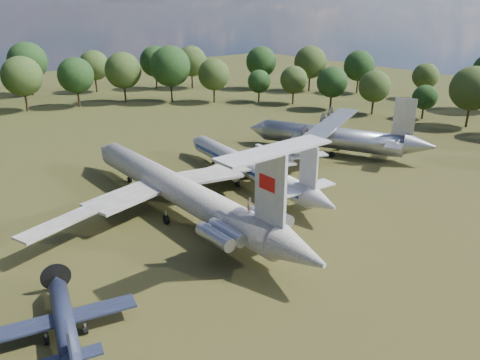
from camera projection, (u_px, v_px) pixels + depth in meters
ground at (168, 230)px, 58.17m from camera, size 300.00×300.00×0.00m
il62_airliner at (177, 194)px, 62.11m from camera, size 41.27×53.58×5.25m
tu104_jet at (247, 170)px, 72.73m from camera, size 34.91×43.93×4.08m
an12_transport at (331, 140)px, 86.54m from camera, size 46.08×48.06×4.94m
small_prop_west at (65, 324)px, 39.39m from camera, size 15.86×19.07×2.44m
person_on_il62 at (249, 205)px, 50.22m from camera, size 0.76×0.60×1.83m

